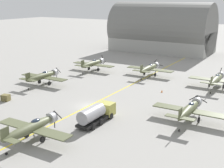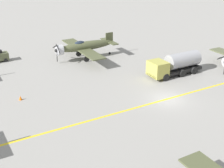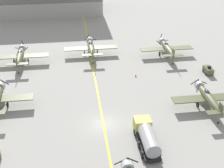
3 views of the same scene
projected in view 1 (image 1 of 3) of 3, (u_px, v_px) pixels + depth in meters
ground_plane at (88, 106)px, 56.53m from camera, size 400.00×400.00×0.00m
taxiway_stripe at (88, 106)px, 56.53m from camera, size 0.30×160.00×0.01m
airplane_mid_left at (43, 76)px, 69.92m from camera, size 12.00×9.98×3.65m
airplane_far_center at (149, 68)px, 77.76m from camera, size 12.00×9.98×3.65m
airplane_far_right at (216, 79)px, 67.17m from camera, size 12.00×9.98×3.75m
airplane_mid_right at (189, 109)px, 49.04m from camera, size 12.00×9.98×3.65m
airplane_far_left at (93, 64)px, 83.26m from camera, size 12.00×9.98×3.75m
airplane_near_center at (32, 127)px, 42.22m from camera, size 12.00×9.98×3.65m
fuel_tanker at (96, 114)px, 48.70m from camera, size 2.68×8.00×2.98m
supply_crate_by_tanker at (6, 98)px, 59.36m from camera, size 1.71×1.53×1.22m
traffic_cone at (162, 91)px, 64.73m from camera, size 0.36×0.36×0.55m
hangar at (162, 32)px, 112.78m from camera, size 35.54×18.20×18.20m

